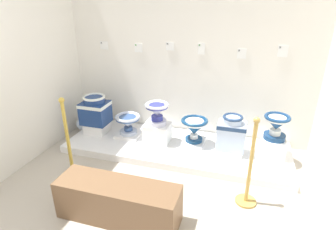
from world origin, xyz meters
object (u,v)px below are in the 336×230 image
Objects in this scene: antique_toilet_squat_floral at (276,124)px; decorative_vase_corner at (84,123)px; antique_toilet_slender_white at (157,111)px; museum_bench at (118,201)px; info_placard_second at (138,48)px; info_placard_third at (170,46)px; antique_toilet_broad_patterned at (95,109)px; antique_toilet_central_ornate at (128,122)px; info_placard_fifth at (242,54)px; stanchion_post_near_right at (249,176)px; info_placard_fourth at (201,49)px; plinth_block_broad_patterned at (97,127)px; plinth_block_pale_glazed at (230,150)px; antique_toilet_rightmost at (194,127)px; plinth_block_squat_floral at (273,147)px; plinth_block_central_ornate at (129,134)px; plinth_block_slender_white at (157,133)px; info_placard_sixth at (283,51)px; plinth_block_rightmost at (194,142)px; antique_toilet_pale_glazed at (231,133)px; info_placard_first at (104,45)px; stanchion_post_near_left at (70,151)px.

decorative_vase_corner is at bearing 178.43° from antique_toilet_squat_floral.
museum_bench is (0.09, -1.43, -0.37)m from antique_toilet_slender_white.
info_placard_third is (0.49, -0.00, 0.04)m from info_placard_second.
antique_toilet_slender_white is (0.98, -0.02, 0.09)m from antique_toilet_broad_patterned.
info_placard_fifth is at bearing 17.57° from antique_toilet_central_ornate.
info_placard_fourth is at bearing 120.29° from stanchion_post_near_right.
info_placard_fifth is 2.44m from museum_bench.
stanchion_post_near_right is (2.26, -0.85, 0.15)m from plinth_block_broad_patterned.
info_placard_second reaches higher than plinth_block_pale_glazed.
antique_toilet_rightmost is 1.06m from antique_toilet_squat_floral.
antique_toilet_slender_white is 1.01× the size of plinth_block_squat_floral.
antique_toilet_rightmost is 1.16× the size of antique_toilet_squat_floral.
antique_toilet_rightmost is 1.20m from stanchion_post_near_right.
plinth_block_central_ornate is 2.08m from antique_toilet_squat_floral.
plinth_block_slender_white is 0.33m from antique_toilet_slender_white.
museum_bench is (-0.95, -1.95, -1.13)m from info_placard_fifth.
antique_toilet_broad_patterned reaches higher than antique_toilet_squat_floral.
plinth_block_pale_glazed is 2.33× the size of info_placard_fourth.
info_placard_second is 2.00m from info_placard_sixth.
plinth_block_slender_white is 1.03m from plinth_block_pale_glazed.
antique_toilet_rightmost is at bearing 9.62° from antique_toilet_slender_white.
plinth_block_central_ornate is 1.06× the size of decorative_vase_corner.
plinth_block_rightmost is at bearing -157.25° from info_placard_sixth.
plinth_block_squat_floral is at bearing -39.42° from info_placard_fifth.
plinth_block_rightmost is 2.70× the size of info_placard_second.
plinth_block_central_ornate is at bearing 174.94° from antique_toilet_slender_white.
antique_toilet_pale_glazed is 1.71m from museum_bench.
stanchion_post_near_right reaches higher than plinth_block_central_ornate.
plinth_block_slender_white is (0.47, -0.04, 0.11)m from plinth_block_central_ornate.
antique_toilet_rightmost is 1.58m from museum_bench.
plinth_block_pale_glazed is (1.50, -0.05, -0.21)m from antique_toilet_central_ornate.
stanchion_post_near_right is (1.28, -0.83, -0.24)m from antique_toilet_slender_white.
museum_bench is at bearing -123.45° from antique_toilet_pale_glazed.
info_placard_fifth is at bearing 0.00° from info_placard_fourth.
antique_toilet_slender_white is 2.18× the size of info_placard_sixth.
info_placard_third is at bearing -180.00° from info_placard_fourth.
plinth_block_rightmost is 1.21m from stanchion_post_near_right.
antique_toilet_central_ornate is 1.51m from plinth_block_pale_glazed.
plinth_block_slender_white reaches higher than plinth_block_squat_floral.
decorative_vase_corner is at bearing 178.43° from plinth_block_squat_floral.
info_placard_sixth is (1.03, 0.43, 1.26)m from plinth_block_rightmost.
antique_toilet_squat_floral is 0.32× the size of stanchion_post_near_right.
antique_toilet_pale_glazed is 3.60× the size of info_placard_fifth.
info_placard_fourth is at bearing -180.00° from info_placard_sixth.
info_placard_sixth is at bearing 22.75° from plinth_block_rightmost.
info_placard_first is 0.40× the size of decorative_vase_corner.
antique_toilet_central_ornate is at bearing 174.94° from plinth_block_slender_white.
stanchion_post_near_left is (-0.30, -0.99, 0.22)m from plinth_block_central_ornate.
plinth_block_pale_glazed is 1.45m from info_placard_fourth.
stanchion_post_near_right is (1.75, -0.88, 0.21)m from plinth_block_central_ornate.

